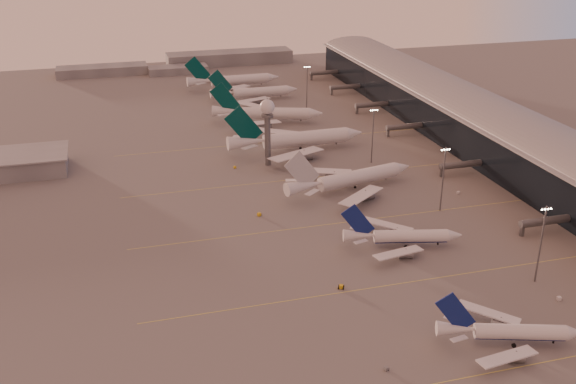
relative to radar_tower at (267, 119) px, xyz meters
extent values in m
plane|color=#5A5858|center=(-5.00, -120.00, -20.95)|extent=(700.00, 700.00, 0.00)
cube|color=#D0C449|center=(25.00, -155.00, -20.94)|extent=(180.00, 0.25, 0.02)
cube|color=#D0C449|center=(25.00, -110.00, -20.94)|extent=(180.00, 0.25, 0.02)
cube|color=#D0C449|center=(25.00, -65.00, -20.94)|extent=(180.00, 0.25, 0.02)
cube|color=#D0C449|center=(25.00, -20.00, -20.94)|extent=(180.00, 0.25, 0.02)
cube|color=#D0C449|center=(25.00, 30.00, -20.94)|extent=(180.00, 0.25, 0.02)
cube|color=black|center=(103.00, -10.00, -11.95)|extent=(36.00, 360.00, 18.00)
cylinder|color=slate|center=(103.00, -10.00, -2.95)|extent=(10.08, 360.00, 10.08)
cube|color=slate|center=(103.00, -10.00, -2.75)|extent=(40.00, 362.00, 0.80)
cylinder|color=#54565B|center=(77.00, -92.00, -16.45)|extent=(22.00, 2.80, 2.80)
cube|color=#54565B|center=(67.00, -92.00, -18.75)|extent=(1.20, 1.20, 4.40)
cylinder|color=#54565B|center=(77.00, -34.00, -16.45)|extent=(22.00, 2.80, 2.80)
cube|color=#54565B|center=(67.00, -34.00, -18.75)|extent=(1.20, 1.20, 4.40)
cylinder|color=#54565B|center=(77.00, 22.00, -16.45)|extent=(22.00, 2.80, 2.80)
cube|color=#54565B|center=(67.00, 22.00, -18.75)|extent=(1.20, 1.20, 4.40)
cylinder|color=#54565B|center=(77.00, 64.00, -16.45)|extent=(22.00, 2.80, 2.80)
cube|color=#54565B|center=(67.00, 64.00, -18.75)|extent=(1.20, 1.20, 4.40)
cylinder|color=#54565B|center=(77.00, 106.00, -16.45)|extent=(22.00, 2.80, 2.80)
cube|color=#54565B|center=(67.00, 106.00, -18.75)|extent=(1.20, 1.20, 4.40)
cylinder|color=#54565B|center=(77.00, 146.00, -16.45)|extent=(22.00, 2.80, 2.80)
cube|color=#54565B|center=(67.00, 146.00, -18.75)|extent=(1.20, 1.20, 4.40)
cylinder|color=#54565B|center=(0.00, 0.00, -9.95)|extent=(2.60, 2.60, 22.00)
cylinder|color=#54565B|center=(0.00, 0.00, 1.55)|extent=(5.20, 5.20, 1.20)
sphere|color=silver|center=(0.00, 0.00, 5.45)|extent=(6.40, 6.40, 6.40)
cylinder|color=#54565B|center=(0.00, 0.00, 9.15)|extent=(0.16, 0.16, 2.00)
cylinder|color=#54565B|center=(53.00, -120.00, -8.45)|extent=(0.56, 0.56, 25.00)
cube|color=#54565B|center=(53.00, -120.00, 3.55)|extent=(3.60, 0.25, 0.25)
sphere|color=#FFEABF|center=(51.50, -120.00, 3.15)|extent=(0.56, 0.56, 0.56)
sphere|color=#FFEABF|center=(52.50, -120.00, 3.15)|extent=(0.56, 0.56, 0.56)
sphere|color=#FFEABF|center=(53.50, -120.00, 3.15)|extent=(0.56, 0.56, 0.56)
sphere|color=#FFEABF|center=(54.50, -120.00, 3.15)|extent=(0.56, 0.56, 0.56)
cylinder|color=#54565B|center=(50.00, -65.00, -8.45)|extent=(0.56, 0.56, 25.00)
cube|color=#54565B|center=(50.00, -65.00, 3.55)|extent=(3.60, 0.25, 0.25)
sphere|color=#FFEABF|center=(48.50, -65.00, 3.15)|extent=(0.56, 0.56, 0.56)
sphere|color=#FFEABF|center=(49.50, -65.00, 3.15)|extent=(0.56, 0.56, 0.56)
sphere|color=#FFEABF|center=(50.50, -65.00, 3.15)|extent=(0.56, 0.56, 0.56)
sphere|color=#FFEABF|center=(51.50, -65.00, 3.15)|extent=(0.56, 0.56, 0.56)
cylinder|color=#54565B|center=(45.00, -10.00, -8.45)|extent=(0.56, 0.56, 25.00)
cube|color=#54565B|center=(45.00, -10.00, 3.55)|extent=(3.60, 0.25, 0.25)
sphere|color=#FFEABF|center=(43.50, -10.00, 3.15)|extent=(0.56, 0.56, 0.56)
sphere|color=#FFEABF|center=(44.50, -10.00, 3.15)|extent=(0.56, 0.56, 0.56)
sphere|color=#FFEABF|center=(45.50, -10.00, 3.15)|extent=(0.56, 0.56, 0.56)
sphere|color=#FFEABF|center=(46.50, -10.00, 3.15)|extent=(0.56, 0.56, 0.56)
cylinder|color=#54565B|center=(43.00, 80.00, -8.45)|extent=(0.56, 0.56, 25.00)
cube|color=#54565B|center=(43.00, 80.00, 3.55)|extent=(3.60, 0.25, 0.25)
sphere|color=#FFEABF|center=(41.50, 80.00, 3.15)|extent=(0.56, 0.56, 0.56)
sphere|color=#FFEABF|center=(42.50, 80.00, 3.15)|extent=(0.56, 0.56, 0.56)
sphere|color=#FFEABF|center=(43.50, 80.00, 3.15)|extent=(0.56, 0.56, 0.56)
sphere|color=#FFEABF|center=(44.50, 80.00, 3.15)|extent=(0.56, 0.56, 0.56)
cube|color=slate|center=(-65.00, 200.00, -17.95)|extent=(60.00, 18.00, 6.00)
cube|color=slate|center=(25.00, 210.00, -16.45)|extent=(90.00, 20.00, 9.00)
cube|color=slate|center=(-15.00, 190.00, -18.45)|extent=(40.00, 15.00, 5.00)
cylinder|color=silver|center=(29.73, -146.59, -17.70)|extent=(23.47, 11.08, 3.98)
cylinder|color=navy|center=(29.73, -146.59, -18.60)|extent=(22.68, 9.88, 2.87)
cone|color=silver|center=(42.99, -150.94, -17.70)|extent=(5.54, 5.20, 3.98)
cone|color=silver|center=(13.95, -141.41, -17.20)|extent=(10.56, 6.84, 3.98)
cube|color=silver|center=(21.21, -154.11, -18.40)|extent=(17.35, 6.75, 1.25)
cylinder|color=slate|center=(24.64, -152.80, -20.22)|extent=(5.11, 3.87, 2.59)
cube|color=slate|center=(24.64, -152.80, -19.09)|extent=(0.38, 0.35, 1.59)
cube|color=silver|center=(27.33, -135.48, -18.40)|extent=(14.55, 14.93, 1.25)
cylinder|color=slate|center=(29.31, -138.58, -20.22)|extent=(5.11, 3.87, 2.59)
cube|color=slate|center=(29.31, -138.58, -19.09)|extent=(0.38, 0.35, 1.59)
cube|color=navy|center=(13.48, -141.26, -12.27)|extent=(10.50, 3.76, 11.87)
cube|color=silver|center=(12.57, -145.72, -17.10)|extent=(4.72, 2.30, 0.26)
cube|color=silver|center=(15.39, -137.12, -17.10)|extent=(4.43, 4.37, 0.26)
cylinder|color=black|center=(38.17, -149.36, -20.43)|extent=(0.52, 0.52, 1.05)
cylinder|color=black|center=(28.65, -143.81, -20.37)|extent=(1.26, 0.86, 1.15)
cylinder|color=black|center=(27.21, -148.19, -20.37)|extent=(1.26, 0.86, 1.15)
cylinder|color=silver|center=(26.42, -88.79, -17.54)|extent=(24.84, 9.99, 4.18)
cylinder|color=navy|center=(26.42, -88.79, -18.48)|extent=(24.08, 8.74, 3.01)
cone|color=silver|center=(40.64, -92.33, -17.54)|extent=(5.62, 5.21, 4.18)
cone|color=silver|center=(9.50, -84.58, -17.02)|extent=(11.00, 6.55, 4.18)
cube|color=silver|center=(18.08, -97.32, -18.27)|extent=(18.23, 8.29, 1.31)
cylinder|color=slate|center=(21.57, -95.68, -20.18)|extent=(5.27, 3.79, 2.72)
cube|color=slate|center=(21.57, -95.68, -19.00)|extent=(0.39, 0.35, 1.67)
cube|color=silver|center=(23.05, -77.35, -18.27)|extent=(15.96, 14.94, 1.31)
cylinder|color=slate|center=(25.37, -80.43, -20.18)|extent=(5.27, 3.79, 2.72)
cube|color=slate|center=(25.37, -80.43, -19.00)|extent=(0.39, 0.35, 1.67)
cube|color=navy|center=(9.00, -84.45, -11.84)|extent=(11.23, 3.15, 12.46)
cube|color=silver|center=(8.39, -89.20, -16.91)|extent=(5.02, 2.73, 0.28)
cube|color=silver|center=(10.69, -79.97, -16.91)|extent=(4.79, 4.42, 0.28)
cylinder|color=black|center=(35.47, -91.05, -20.40)|extent=(0.55, 0.55, 1.10)
cylinder|color=black|center=(25.08, -85.96, -20.34)|extent=(1.31, 0.83, 1.21)
cylinder|color=black|center=(23.91, -90.66, -20.34)|extent=(1.31, 0.83, 1.21)
cylinder|color=silver|center=(28.49, -36.21, -17.07)|extent=(36.19, 13.08, 5.60)
cylinder|color=silver|center=(28.49, -36.21, -18.33)|extent=(35.16, 11.39, 4.03)
cone|color=silver|center=(49.38, -31.67, -17.07)|extent=(7.96, 6.94, 5.60)
cone|color=silver|center=(3.65, -41.61, -16.37)|extent=(15.87, 8.66, 5.60)
cube|color=silver|center=(23.11, -52.62, -18.05)|extent=(23.47, 21.16, 1.66)
cylinder|color=slate|center=(26.60, -48.26, -20.32)|extent=(7.55, 5.03, 3.64)
cube|color=slate|center=(26.60, -48.26, -19.03)|extent=(0.31, 0.28, 2.24)
cube|color=silver|center=(16.79, -23.51, -18.05)|extent=(26.36, 12.71, 1.66)
cylinder|color=slate|center=(21.77, -26.03, -20.32)|extent=(7.55, 5.03, 3.64)
cube|color=slate|center=(21.77, -26.03, -19.03)|extent=(0.31, 0.28, 2.24)
cube|color=#AFB2B8|center=(2.91, -41.77, -9.75)|extent=(15.23, 3.60, 16.61)
cube|color=silver|center=(4.83, -48.45, -16.23)|extent=(7.05, 6.33, 0.23)
cube|color=silver|center=(1.88, -34.90, -16.23)|extent=(7.35, 4.17, 0.23)
cylinder|color=black|center=(41.79, -33.32, -20.50)|extent=(0.45, 0.45, 0.90)
cylinder|color=black|center=(25.24, -34.88, -20.45)|extent=(1.07, 0.65, 0.99)
cylinder|color=black|center=(26.09, -38.76, -20.45)|extent=(1.07, 0.65, 0.99)
cylinder|color=silver|center=(21.87, 14.29, -16.36)|extent=(40.39, 7.25, 6.50)
cylinder|color=silver|center=(21.87, 14.29, -17.82)|extent=(39.55, 5.42, 4.68)
cone|color=silver|center=(45.90, 14.74, -16.36)|extent=(7.92, 6.64, 6.50)
cone|color=silver|center=(-6.71, 13.75, -15.55)|extent=(17.01, 6.81, 6.50)
cube|color=silver|center=(12.27, -2.84, -17.49)|extent=(28.85, 20.13, 1.92)
cylinder|color=slate|center=(17.12, 1.26, -20.17)|extent=(7.87, 4.37, 4.22)
cube|color=slate|center=(17.12, 1.26, -18.63)|extent=(0.34, 0.29, 2.60)
cube|color=silver|center=(11.63, 31.04, -17.49)|extent=(29.14, 19.28, 1.92)
cylinder|color=slate|center=(16.63, 27.12, -20.17)|extent=(7.87, 4.37, 4.22)
cube|color=slate|center=(16.63, 27.12, -18.63)|extent=(0.34, 0.29, 2.60)
cube|color=#023736|center=(-7.55, 13.73, -7.79)|extent=(17.87, 0.73, 19.22)
cube|color=silver|center=(-6.84, 5.95, -15.38)|extent=(8.27, 6.15, 0.28)
cube|color=silver|center=(-7.14, 21.54, -15.38)|extent=(8.30, 5.94, 0.28)
cylinder|color=black|center=(37.17, 14.57, -20.39)|extent=(0.56, 0.56, 1.12)
cylinder|color=black|center=(18.58, 16.69, -20.33)|extent=(1.24, 0.58, 1.23)
cylinder|color=black|center=(18.67, 11.76, -20.33)|extent=(1.24, 0.58, 1.23)
cylinder|color=silver|center=(19.36, 60.31, -16.86)|extent=(35.92, 16.65, 5.79)
cylinder|color=silver|center=(19.36, 60.31, -18.16)|extent=(34.73, 14.88, 4.17)
cone|color=silver|center=(39.72, 53.66, -16.86)|extent=(8.40, 7.66, 5.79)
cone|color=silver|center=(-4.86, 68.22, -16.13)|extent=(16.11, 10.18, 5.79)
cube|color=silver|center=(6.26, 48.71, -17.87)|extent=(26.71, 10.44, 1.71)
cylinder|color=slate|center=(11.54, 50.74, -20.25)|extent=(7.77, 5.73, 3.76)
cube|color=slate|center=(11.54, 50.74, -18.88)|extent=(0.36, 0.33, 2.32)
cube|color=silver|center=(15.64, 77.41, -17.87)|extent=(22.43, 22.96, 1.71)
cylinder|color=slate|center=(18.70, 72.65, -20.25)|extent=(7.77, 5.73, 3.76)
cube|color=slate|center=(18.70, 72.65, -18.88)|extent=(0.36, 0.33, 2.32)
cube|color=#023736|center=(-5.58, 68.46, -9.22)|extent=(15.25, 5.28, 17.13)
cube|color=silver|center=(-7.26, 61.70, -15.99)|extent=(7.24, 3.54, 0.25)
cube|color=silver|center=(-2.94, 74.90, -15.99)|extent=(6.80, 6.71, 0.25)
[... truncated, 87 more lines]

